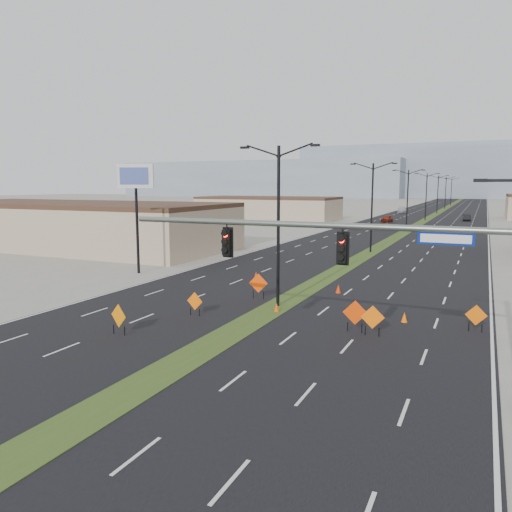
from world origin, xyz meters
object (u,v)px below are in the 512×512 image
at_px(cone_1, 338,289).
at_px(cone_3, 256,275).
at_px(construction_sign_0, 119,317).
at_px(cone_2, 404,317).
at_px(signal_mast, 391,263).
at_px(streetlight_6, 451,191).
at_px(construction_sign_1, 195,302).
at_px(streetlight_3, 426,195).
at_px(streetlight_4, 438,193).
at_px(construction_sign_5, 476,316).
at_px(car_left, 387,219).
at_px(construction_sign_2, 258,284).
at_px(car_mid, 467,218).
at_px(streetlight_5, 446,192).
at_px(streetlight_1, 372,205).
at_px(cone_0, 277,308).
at_px(construction_sign_3, 373,318).
at_px(pole_sign_west, 136,184).
at_px(construction_sign_4, 355,314).
at_px(streetlight_2, 407,198).
at_px(car_far, 402,210).
at_px(streetlight_0, 278,221).

bearing_deg(cone_1, cone_3, 160.70).
height_order(construction_sign_0, cone_2, construction_sign_0).
height_order(signal_mast, streetlight_6, streetlight_6).
distance_m(construction_sign_0, cone_3, 17.08).
distance_m(construction_sign_1, cone_3, 12.33).
bearing_deg(streetlight_3, cone_1, -88.22).
distance_m(streetlight_4, construction_sign_5, 113.50).
height_order(signal_mast, car_left, signal_mast).
relative_size(construction_sign_1, construction_sign_2, 0.82).
xyz_separation_m(car_mid, cone_3, (-13.40, -78.14, -0.42)).
relative_size(streetlight_5, cone_3, 17.90).
xyz_separation_m(streetlight_1, cone_2, (7.84, -28.48, -5.13)).
bearing_deg(streetlight_6, construction_sign_5, -86.10).
xyz_separation_m(streetlight_4, cone_0, (0.48, -113.38, -5.13)).
distance_m(construction_sign_3, construction_sign_5, 5.63).
bearing_deg(cone_0, pole_sign_west, 155.08).
bearing_deg(construction_sign_4, streetlight_2, 86.64).
bearing_deg(streetlight_1, streetlight_3, 90.00).
xyz_separation_m(streetlight_5, construction_sign_4, (5.77, -143.54, -4.41)).
bearing_deg(cone_0, cone_3, 121.10).
xyz_separation_m(streetlight_6, cone_0, (0.48, -169.38, -5.13)).
bearing_deg(cone_2, streetlight_1, 105.40).
bearing_deg(construction_sign_1, streetlight_6, 93.62).
distance_m(streetlight_4, pole_sign_west, 107.08).
height_order(car_left, construction_sign_4, construction_sign_4).
xyz_separation_m(cone_1, cone_3, (-7.66, 2.68, -0.03)).
bearing_deg(car_mid, cone_0, -99.66).
bearing_deg(cone_1, construction_sign_5, -34.42).
bearing_deg(car_far, streetlight_1, -91.09).
bearing_deg(streetlight_4, construction_sign_3, -86.67).
distance_m(streetlight_0, cone_0, 5.34).
relative_size(signal_mast, streetlight_4, 1.63).
relative_size(streetlight_4, car_left, 2.47).
relative_size(construction_sign_4, cone_2, 2.91).
relative_size(streetlight_5, cone_2, 17.09).
height_order(streetlight_3, cone_0, streetlight_3).
distance_m(construction_sign_2, construction_sign_5, 13.69).
height_order(car_far, cone_3, car_far).
xyz_separation_m(signal_mast, construction_sign_4, (-2.78, 6.46, -3.78)).
distance_m(car_left, cone_2, 77.42).
height_order(cone_1, cone_2, cone_1).
xyz_separation_m(streetlight_5, construction_sign_1, (-3.58, -144.15, -4.60)).
xyz_separation_m(signal_mast, cone_0, (-8.07, 8.62, -4.51)).
height_order(streetlight_3, construction_sign_4, streetlight_3).
bearing_deg(streetlight_6, streetlight_4, -90.00).
relative_size(streetlight_6, car_far, 1.79).
xyz_separation_m(car_mid, cone_2, (-0.34, -86.68, -0.41)).
xyz_separation_m(signal_mast, construction_sign_0, (-13.70, 1.00, -3.85)).
xyz_separation_m(construction_sign_1, cone_0, (4.06, 2.76, -0.54)).
bearing_deg(car_mid, cone_3, -104.37).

